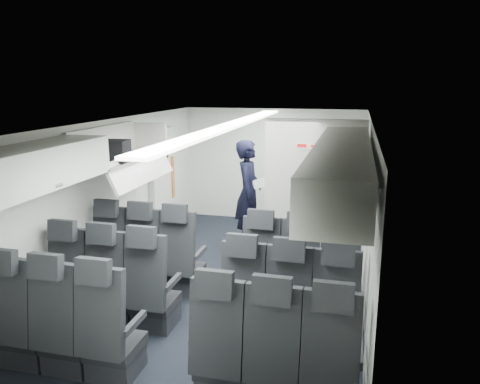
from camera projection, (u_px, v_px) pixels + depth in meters
The scene contains 14 objects.
cabin_shell at pixel (233, 201), 6.09m from camera, with size 3.41×6.01×2.16m.
seat_row_front at pixel (222, 268), 5.76m from camera, with size 3.33×0.56×1.24m.
seat_row_mid at pixel (198, 300), 4.91m from camera, with size 3.33×0.56×1.24m.
seat_row_rear at pixel (164, 346), 4.06m from camera, with size 3.33×0.56×1.24m.
overhead_bin_left_rear at pixel (33, 167), 4.36m from camera, with size 0.53×1.80×0.40m.
overhead_bin_left_front_open at pixel (120, 153), 6.06m from camera, with size 0.64×1.70×0.72m.
overhead_bin_right_rear at pixel (338, 182), 3.71m from camera, with size 0.53×1.80×0.40m.
overhead_bin_right_front at pixel (345, 151), 5.36m from camera, with size 0.53×1.70×0.40m.
bulkhead_partition at pixel (314, 195), 6.63m from camera, with size 1.40×0.15×2.13m.
galley_unit at pixel (321, 177), 8.48m from camera, with size 0.85×0.52×1.90m.
boarding_door at pixel (163, 183), 7.98m from camera, with size 0.12×1.27×1.86m.
flight_attendant at pixel (249, 193), 7.58m from camera, with size 0.64×0.42×1.74m, color black.
carry_on_bag at pixel (110, 151), 5.67m from camera, with size 0.44×0.31×0.26m, color black.
papers at pixel (260, 184), 7.44m from camera, with size 0.20×0.02×0.14m, color white.
Camera 1 is at (1.52, -5.71, 2.64)m, focal length 35.00 mm.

